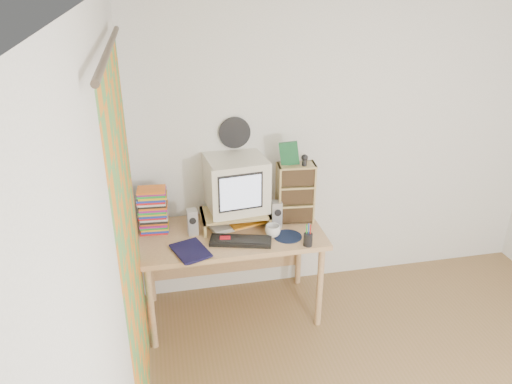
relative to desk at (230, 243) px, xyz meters
name	(u,v)px	position (x,y,z in m)	size (l,w,h in m)	color
back_wall	(345,146)	(1.03, 0.31, 0.63)	(3.50, 3.50, 0.00)	white
left_wall	(119,299)	(-0.72, -1.44, 0.63)	(3.50, 3.50, 0.00)	white
curtain	(133,260)	(-0.68, -0.96, 0.53)	(2.20, 2.20, 0.00)	orange
wall_disc	(235,133)	(0.10, 0.29, 0.81)	(0.25, 0.25, 0.02)	black
desk	(230,243)	(0.00, 0.00, 0.00)	(1.40, 0.70, 0.75)	tan
monitor_riser	(235,215)	(0.05, 0.04, 0.23)	(0.52, 0.30, 0.12)	tan
crt_monitor	(237,185)	(0.08, 0.09, 0.46)	(0.44, 0.44, 0.42)	beige
speaker_left	(192,222)	(-0.29, -0.02, 0.24)	(0.08, 0.08, 0.20)	#AFB0B4
speaker_right	(276,214)	(0.37, -0.03, 0.24)	(0.08, 0.08, 0.21)	#AFB0B4
keyboard	(241,241)	(0.05, -0.23, 0.15)	(0.45, 0.15, 0.03)	black
dvd_stack	(154,214)	(-0.57, 0.07, 0.28)	(0.21, 0.15, 0.29)	brown
cd_rack	(296,193)	(0.53, 0.02, 0.38)	(0.29, 0.15, 0.48)	tan
mug	(273,231)	(0.30, -0.19, 0.18)	(0.12, 0.12, 0.09)	white
diary	(176,253)	(-0.43, -0.33, 0.16)	(0.26, 0.20, 0.05)	#0F0E33
mousepad	(288,236)	(0.41, -0.22, 0.14)	(0.21, 0.21, 0.00)	black
pen_cup	(308,237)	(0.52, -0.37, 0.20)	(0.07, 0.07, 0.13)	black
papers	(235,222)	(0.05, 0.06, 0.16)	(0.32, 0.24, 0.04)	silver
red_box	(225,240)	(-0.06, -0.20, 0.15)	(0.08, 0.05, 0.04)	red
game_box	(289,153)	(0.47, 0.03, 0.71)	(0.14, 0.03, 0.18)	#18562F
webcam	(305,160)	(0.58, -0.01, 0.66)	(0.05, 0.05, 0.09)	black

